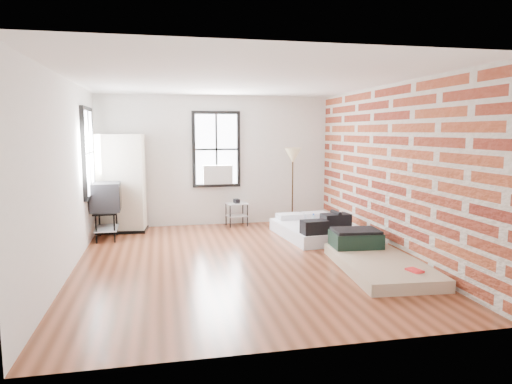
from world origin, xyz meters
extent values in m
plane|color=#562A16|center=(0.00, 0.00, 0.00)|extent=(6.00, 6.00, 0.00)
cube|color=silver|center=(0.00, 3.00, 1.40)|extent=(5.00, 0.01, 2.80)
cube|color=silver|center=(0.00, -3.00, 1.40)|extent=(5.00, 0.01, 2.80)
cube|color=silver|center=(-2.50, 0.00, 1.40)|extent=(0.01, 6.00, 2.80)
cube|color=brown|center=(2.50, 0.00, 1.40)|extent=(0.02, 6.00, 2.80)
cube|color=white|center=(0.00, 0.00, 2.80)|extent=(5.00, 6.00, 0.01)
cube|color=white|center=(0.00, 2.95, 1.65)|extent=(0.90, 0.02, 1.50)
cube|color=black|center=(-0.48, 2.97, 1.65)|extent=(0.07, 0.08, 1.64)
cube|color=black|center=(0.48, 2.97, 1.65)|extent=(0.07, 0.08, 1.64)
cube|color=black|center=(0.00, 2.97, 2.44)|extent=(0.90, 0.08, 0.07)
cube|color=black|center=(0.00, 2.97, 0.86)|extent=(0.90, 0.08, 0.07)
cube|color=black|center=(0.00, 2.94, 1.65)|extent=(0.04, 0.02, 1.50)
cube|color=black|center=(0.00, 2.94, 1.65)|extent=(0.90, 0.02, 0.04)
cube|color=silver|center=(0.00, 2.83, 1.12)|extent=(0.62, 0.30, 0.40)
cube|color=white|center=(-2.45, 1.80, 1.65)|extent=(0.02, 0.90, 1.50)
cube|color=black|center=(-2.47, 1.32, 1.65)|extent=(0.08, 0.07, 1.64)
cube|color=black|center=(-2.47, 2.29, 1.65)|extent=(0.08, 0.07, 1.64)
cube|color=black|center=(-2.47, 1.80, 2.44)|extent=(0.08, 0.90, 0.07)
cube|color=black|center=(-2.47, 1.80, 0.86)|extent=(0.08, 0.90, 0.07)
cube|color=black|center=(-2.44, 1.80, 1.65)|extent=(0.02, 0.04, 1.50)
cube|color=black|center=(-2.44, 1.80, 1.65)|extent=(0.02, 0.90, 0.04)
cube|color=white|center=(1.75, 1.37, 0.12)|extent=(1.49, 1.91, 0.23)
cube|color=white|center=(1.40, 2.05, 0.29)|extent=(0.55, 0.38, 0.11)
cube|color=white|center=(1.96, 2.10, 0.29)|extent=(0.55, 0.38, 0.11)
cube|color=black|center=(1.98, 0.97, 0.38)|extent=(0.54, 0.35, 0.28)
cylinder|color=black|center=(1.98, 0.97, 0.54)|extent=(0.11, 0.33, 0.08)
cube|color=black|center=(1.45, 0.63, 0.36)|extent=(0.48, 0.33, 0.24)
cylinder|color=#BEE2F4|center=(1.66, 1.32, 0.34)|extent=(0.07, 0.07, 0.21)
cylinder|color=blue|center=(1.66, 1.32, 0.46)|extent=(0.03, 0.03, 0.03)
cube|color=tan|center=(1.95, -0.89, 0.08)|extent=(1.27, 2.19, 0.17)
cube|color=black|center=(1.90, -0.11, 0.29)|extent=(0.82, 0.61, 0.24)
cube|color=black|center=(1.90, -0.11, 0.43)|extent=(0.77, 0.57, 0.04)
cube|color=red|center=(2.12, -1.52, 0.18)|extent=(0.19, 0.25, 0.03)
cube|color=black|center=(-2.00, 2.65, 0.03)|extent=(1.06, 0.68, 0.06)
cube|color=beige|center=(-2.00, 2.65, 1.02)|extent=(1.01, 0.63, 1.92)
cylinder|color=black|center=(0.23, 2.54, 0.24)|extent=(0.02, 0.02, 0.49)
cylinder|color=black|center=(0.61, 2.60, 0.24)|extent=(0.02, 0.02, 0.49)
cylinder|color=black|center=(0.18, 2.84, 0.24)|extent=(0.02, 0.02, 0.49)
cylinder|color=black|center=(0.57, 2.90, 0.24)|extent=(0.02, 0.02, 0.49)
cube|color=silver|center=(0.40, 2.72, 0.49)|extent=(0.49, 0.42, 0.02)
cube|color=silver|center=(0.40, 2.72, 0.22)|extent=(0.47, 0.40, 0.02)
cube|color=black|center=(0.40, 2.72, 0.54)|extent=(0.13, 0.17, 0.09)
cylinder|color=#302110|center=(1.63, 2.65, 0.01)|extent=(0.24, 0.24, 0.03)
cylinder|color=#302110|center=(1.63, 2.65, 0.75)|extent=(0.03, 0.03, 1.45)
cone|color=tan|center=(1.63, 2.65, 1.52)|extent=(0.36, 0.36, 0.32)
cylinder|color=black|center=(-2.37, 1.68, 0.27)|extent=(0.03, 0.03, 0.53)
cylinder|color=black|center=(-2.05, 1.68, 0.27)|extent=(0.03, 0.03, 0.53)
cylinder|color=black|center=(-2.39, 2.32, 0.27)|extent=(0.03, 0.03, 0.53)
cylinder|color=black|center=(-2.07, 2.32, 0.27)|extent=(0.03, 0.03, 0.53)
cube|color=black|center=(-2.22, 2.00, 0.53)|extent=(0.45, 0.78, 0.03)
cube|color=silver|center=(-2.22, 2.00, 0.21)|extent=(0.43, 0.76, 0.02)
cube|color=black|center=(-2.22, 2.00, 0.81)|extent=(0.55, 0.63, 0.53)
cube|color=black|center=(-1.95, 2.01, 0.81)|extent=(0.03, 0.51, 0.43)
camera|label=1|loc=(-1.18, -6.89, 2.03)|focal=32.00mm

